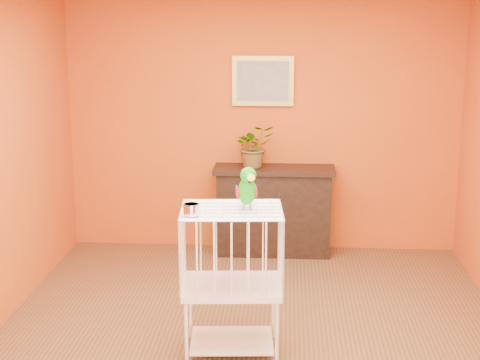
{
  "coord_description": "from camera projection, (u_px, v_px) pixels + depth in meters",
  "views": [
    {
      "loc": [
        0.25,
        -5.19,
        2.45
      ],
      "look_at": [
        -0.07,
        -0.29,
        1.31
      ],
      "focal_mm": 55.0,
      "sensor_mm": 36.0,
      "label": 1
    }
  ],
  "objects": [
    {
      "name": "birdcage",
      "position": [
        232.0,
        279.0,
        5.27
      ],
      "size": [
        0.74,
        0.59,
        1.08
      ],
      "rotation": [
        0.0,
        0.0,
        0.07
      ],
      "color": "white",
      "rests_on": "ground"
    },
    {
      "name": "room_shell",
      "position": [
        252.0,
        134.0,
        5.25
      ],
      "size": [
        4.5,
        4.5,
        4.5
      ],
      "color": "#C54D12",
      "rests_on": "ground"
    },
    {
      "name": "console_cabinet",
      "position": [
        274.0,
        211.0,
        7.48
      ],
      "size": [
        1.21,
        0.44,
        0.9
      ],
      "color": "black",
      "rests_on": "ground"
    },
    {
      "name": "ground",
      "position": [
        251.0,
        338.0,
        5.61
      ],
      "size": [
        4.5,
        4.5,
        0.0
      ],
      "primitive_type": "plane",
      "color": "brown",
      "rests_on": "ground"
    },
    {
      "name": "feed_cup",
      "position": [
        191.0,
        209.0,
        4.98
      ],
      "size": [
        0.11,
        0.11,
        0.08
      ],
      "primitive_type": "cylinder",
      "color": "silver",
      "rests_on": "birdcage"
    },
    {
      "name": "parrot",
      "position": [
        247.0,
        188.0,
        5.08
      ],
      "size": [
        0.17,
        0.29,
        0.32
      ],
      "rotation": [
        0.0,
        0.0,
        0.29
      ],
      "color": "#59544C",
      "rests_on": "birdcage"
    },
    {
      "name": "potted_plant",
      "position": [
        254.0,
        152.0,
        7.31
      ],
      "size": [
        0.51,
        0.54,
        0.34
      ],
      "primitive_type": "imported",
      "rotation": [
        0.0,
        0.0,
        0.34
      ],
      "color": "#26722D",
      "rests_on": "console_cabinet"
    },
    {
      "name": "framed_picture",
      "position": [
        263.0,
        81.0,
        7.37
      ],
      "size": [
        0.62,
        0.04,
        0.5
      ],
      "color": "gold",
      "rests_on": "room_shell"
    }
  ]
}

